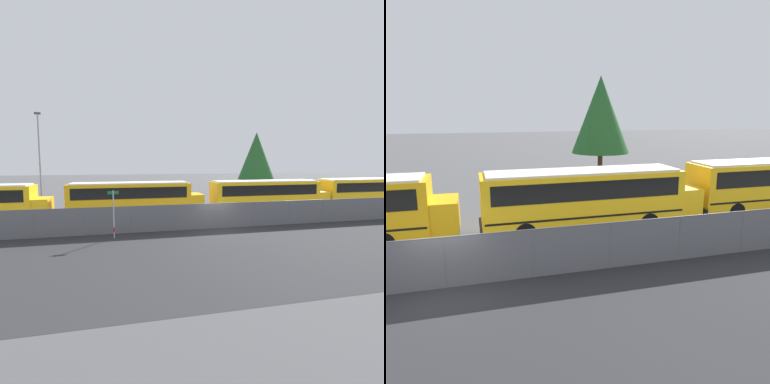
# 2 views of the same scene
# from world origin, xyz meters

# --- Properties ---
(ground_plane) EXTENTS (200.00, 200.00, 0.00)m
(ground_plane) POSITION_xyz_m (0.00, 0.00, 0.00)
(ground_plane) COLOR #4C4C4F
(fence) EXTENTS (61.47, 0.07, 1.90)m
(fence) POSITION_xyz_m (-0.00, -0.00, 0.97)
(fence) COLOR #9EA0A5
(fence) RESTS_ON ground_plane
(school_bus_2) EXTENTS (11.55, 2.58, 3.20)m
(school_bus_2) POSITION_xyz_m (6.75, 4.85, 1.91)
(school_bus_2) COLOR yellow
(school_bus_2) RESTS_ON ground_plane
(tree_0) EXTENTS (5.19, 5.19, 9.17)m
(tree_0) POSITION_xyz_m (12.41, 19.01, 5.78)
(tree_0) COLOR #51381E
(tree_0) RESTS_ON ground_plane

